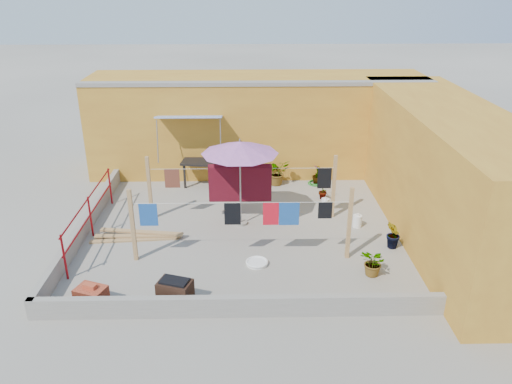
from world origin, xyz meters
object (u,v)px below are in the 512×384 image
at_px(patio_umbrella, 240,148).
at_px(green_hose, 315,183).
at_px(outdoor_table, 211,163).
at_px(water_jug_a, 325,204).
at_px(plant_back_a, 277,172).
at_px(brick_stack, 91,297).
at_px(white_basin, 257,263).
at_px(water_jug_b, 357,221).
at_px(brazier, 175,293).

bearing_deg(patio_umbrella, green_hose, 49.42).
bearing_deg(outdoor_table, water_jug_a, -29.26).
bearing_deg(plant_back_a, water_jug_a, -55.96).
bearing_deg(water_jug_a, brick_stack, -140.17).
bearing_deg(green_hose, plant_back_a, 180.00).
height_order(patio_umbrella, green_hose, patio_umbrella).
bearing_deg(white_basin, water_jug_a, 55.84).
bearing_deg(plant_back_a, brick_stack, -122.80).
bearing_deg(patio_umbrella, water_jug_a, 20.38).
height_order(water_jug_b, green_hose, water_jug_b).
relative_size(brick_stack, water_jug_b, 1.84).
xyz_separation_m(patio_umbrella, white_basin, (0.39, -2.09, -2.10)).
bearing_deg(water_jug_b, outdoor_table, 143.41).
bearing_deg(plant_back_a, water_jug_b, -56.90).
xyz_separation_m(outdoor_table, plant_back_a, (2.10, -0.00, -0.34)).
height_order(green_hose, plant_back_a, plant_back_a).
relative_size(outdoor_table, brazier, 2.47).
height_order(patio_umbrella, white_basin, patio_umbrella).
relative_size(brazier, water_jug_b, 2.02).
distance_m(brazier, plant_back_a, 6.85).
xyz_separation_m(patio_umbrella, water_jug_b, (3.11, -0.23, -1.98)).
bearing_deg(brick_stack, water_jug_b, 29.00).
bearing_deg(outdoor_table, plant_back_a, -0.00).
bearing_deg(patio_umbrella, white_basin, -79.44).
height_order(brick_stack, water_jug_a, brick_stack).
bearing_deg(white_basin, green_hose, 67.72).
height_order(outdoor_table, brick_stack, outdoor_table).
bearing_deg(plant_back_a, green_hose, 0.00).
distance_m(patio_umbrella, brick_stack, 5.07).
bearing_deg(water_jug_a, brazier, -129.46).
bearing_deg(brick_stack, patio_umbrella, 50.40).
relative_size(patio_umbrella, water_jug_b, 6.56).
bearing_deg(brick_stack, white_basin, 24.22).
relative_size(outdoor_table, plant_back_a, 2.26).
bearing_deg(water_jug_b, plant_back_a, 123.10).
bearing_deg(brazier, outdoor_table, 87.03).
distance_m(water_jug_a, green_hose, 1.90).
bearing_deg(patio_umbrella, plant_back_a, 67.80).
distance_m(water_jug_a, plant_back_a, 2.30).
xyz_separation_m(brick_stack, plant_back_a, (4.12, 6.40, 0.20)).
xyz_separation_m(brick_stack, water_jug_a, (5.40, 4.51, -0.06)).
relative_size(water_jug_a, water_jug_b, 0.95).
relative_size(brick_stack, green_hose, 1.41).
height_order(brick_stack, white_basin, brick_stack).
bearing_deg(water_jug_a, white_basin, -124.16).
xyz_separation_m(patio_umbrella, brazier, (-1.29, -3.61, -1.86)).
height_order(brazier, water_jug_b, brazier).
height_order(outdoor_table, water_jug_a, outdoor_table).
xyz_separation_m(brazier, plant_back_a, (2.43, 6.40, 0.13)).
height_order(water_jug_a, water_jug_b, water_jug_b).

